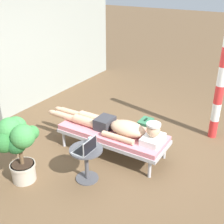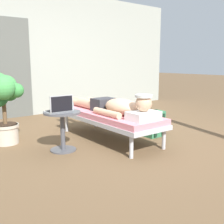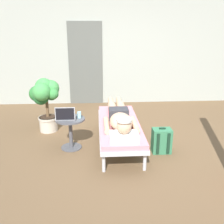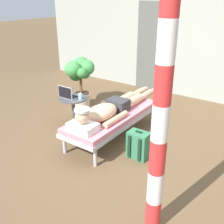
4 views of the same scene
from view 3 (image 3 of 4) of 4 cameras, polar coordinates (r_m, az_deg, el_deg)
The scene contains 10 objects.
ground_plane at distance 4.38m, azimuth 4.71°, elevation -8.02°, with size 40.00×40.00×0.00m, color brown.
house_wall_back at distance 6.71m, azimuth -0.36°, elevation 13.48°, with size 7.60×0.20×2.70m, color #999E93.
house_door_panel at distance 6.63m, azimuth -5.83°, elevation 10.45°, with size 0.84×0.03×2.04m, color #545651.
lounge_chair at distance 4.35m, azimuth 1.61°, elevation -3.17°, with size 0.68×1.84×0.42m.
person_reclining at distance 4.25m, azimuth 1.69°, elevation -1.24°, with size 0.53×2.17×0.33m.
side_table at distance 4.31m, azimuth -9.10°, elevation -3.50°, with size 0.48×0.48×0.52m.
laptop at distance 4.19m, azimuth -10.14°, elevation -0.92°, with size 0.31×0.24×0.23m.
drink_glass at distance 4.24m, azimuth -7.20°, elevation -0.61°, with size 0.06×0.06×0.10m, color #99D8E5.
backpack at distance 4.26m, azimuth 10.81°, elevation -6.23°, with size 0.30×0.26×0.42m.
potted_plant at distance 5.02m, azimuth -14.49°, elevation 3.16°, with size 0.58×0.60×1.01m.
Camera 3 is at (-0.60, -3.87, 1.98)m, focal length 41.64 mm.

